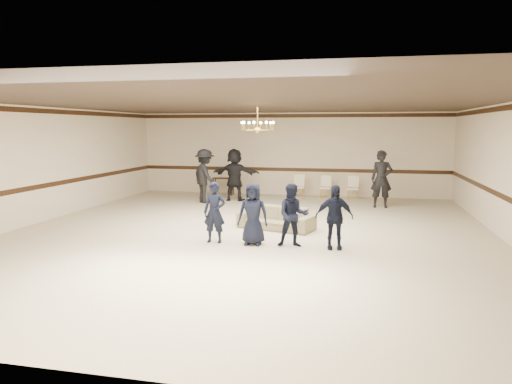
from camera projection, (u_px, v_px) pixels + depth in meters
room at (249, 169)px, 11.57m from camera, size 12.01×14.01×3.21m
chair_rail at (290, 170)px, 18.41m from camera, size 12.00×0.02×0.14m
crown_molding at (290, 116)px, 18.13m from camera, size 12.00×0.02×0.14m
chandelier at (257, 118)px, 12.37m from camera, size 0.94×0.94×0.89m
boy_a at (215, 212)px, 10.74m from camera, size 0.51×0.34×1.40m
boy_b at (253, 214)px, 10.55m from camera, size 0.69×0.45×1.40m
boy_c at (293, 215)px, 10.36m from camera, size 0.76×0.64×1.40m
boy_d at (334, 217)px, 10.16m from camera, size 0.86×0.45×1.40m
settee at (276, 218)px, 12.24m from camera, size 2.12×1.32×0.58m
adult_left at (205, 176)px, 16.46m from camera, size 1.37×1.35×1.89m
adult_mid at (235, 175)px, 16.95m from camera, size 1.78×0.65×1.89m
adult_right at (382, 179)px, 15.48m from camera, size 0.70×0.47×1.89m
banquet_chair_left at (299, 187)px, 17.63m from camera, size 0.42×0.42×0.86m
banquet_chair_mid at (326, 187)px, 17.42m from camera, size 0.44×0.44×0.86m
banquet_chair_right at (353, 188)px, 17.21m from camera, size 0.45×0.45×0.86m
console_table at (223, 186)px, 18.48m from camera, size 0.82×0.35×0.69m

